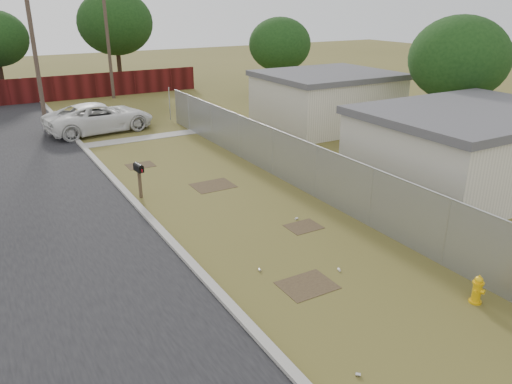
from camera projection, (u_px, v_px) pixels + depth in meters
ground at (242, 213)px, 17.41m from camera, size 120.00×120.00×0.00m
street at (7, 178)px, 20.75m from camera, size 15.10×60.00×0.12m
chainlink_fence at (300, 169)px, 19.41m from camera, size 0.10×27.06×2.02m
utility_poles at (29, 39)px, 30.69m from camera, size 12.60×8.24×9.00m
houses at (388, 120)px, 23.91m from camera, size 9.30×17.24×3.10m
horizon_trees at (92, 35)px, 35.15m from camera, size 33.32×31.94×7.78m
fire_hydrant at (477, 290)px, 12.15m from camera, size 0.38×0.38×0.76m
mailbox at (139, 171)px, 18.39m from camera, size 0.26×0.59×1.35m
pickup_truck at (100, 117)px, 27.85m from camera, size 6.20×3.47×1.64m
scattered_litter at (309, 273)px, 13.52m from camera, size 3.33×6.95×0.07m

